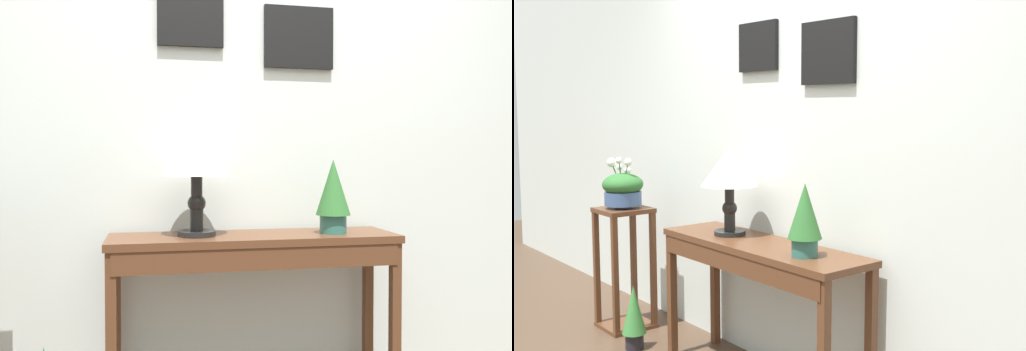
{
  "view_description": "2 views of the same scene",
  "coord_description": "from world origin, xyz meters",
  "views": [
    {
      "loc": [
        -0.54,
        -1.39,
        1.12
      ],
      "look_at": [
        -0.06,
        0.97,
        1.06
      ],
      "focal_mm": 36.73,
      "sensor_mm": 36.0,
      "label": 1
    },
    {
      "loc": [
        2.51,
        -1.05,
        1.5
      ],
      "look_at": [
        -0.05,
        1.09,
        1.14
      ],
      "focal_mm": 44.54,
      "sensor_mm": 36.0,
      "label": 2
    }
  ],
  "objects": [
    {
      "name": "potted_plant_floor",
      "position": [
        -0.95,
        0.74,
        0.22
      ],
      "size": [
        0.15,
        0.15,
        0.41
      ],
      "color": "black",
      "rests_on": "ground"
    },
    {
      "name": "potted_plant_on_console",
      "position": [
        0.32,
        0.99,
        0.98
      ],
      "size": [
        0.17,
        0.17,
        0.36
      ],
      "color": "#2D665B",
      "rests_on": "console_table"
    },
    {
      "name": "back_wall_with_art",
      "position": [
        -0.0,
        1.31,
        1.4
      ],
      "size": [
        9.0,
        0.13,
        2.8
      ],
      "color": "silver",
      "rests_on": "ground"
    },
    {
      "name": "pedestal_stand_left",
      "position": [
        -1.34,
        0.89,
        0.41
      ],
      "size": [
        0.32,
        0.32,
        0.83
      ],
      "color": "#56331E",
      "rests_on": "ground"
    },
    {
      "name": "console_table",
      "position": [
        -0.06,
        1.0,
        0.67
      ],
      "size": [
        1.35,
        0.38,
        0.78
      ],
      "color": "#56331E",
      "rests_on": "ground"
    },
    {
      "name": "planter_bowl_wide",
      "position": [
        -1.35,
        0.89,
        0.96
      ],
      "size": [
        0.27,
        0.27,
        0.34
      ],
      "color": "#3D5684",
      "rests_on": "pedestal_stand_left"
    },
    {
      "name": "table_lamp",
      "position": [
        -0.33,
        1.03,
        1.14
      ],
      "size": [
        0.32,
        0.32,
        0.49
      ],
      "color": "black",
      "rests_on": "console_table"
    }
  ]
}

